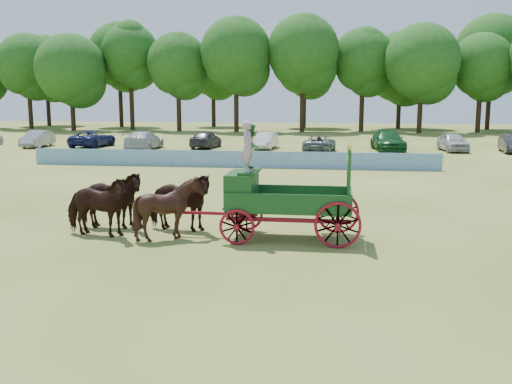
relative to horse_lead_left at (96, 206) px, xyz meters
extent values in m
plane|color=#A79C4B|center=(1.84, 0.32, -0.98)|extent=(160.00, 160.00, 0.00)
imported|color=black|center=(0.00, 0.00, 0.00)|extent=(2.43, 1.30, 1.97)
imported|color=black|center=(0.00, 1.10, 0.00)|extent=(2.40, 1.23, 1.97)
imported|color=black|center=(2.40, 0.00, 0.00)|extent=(2.11, 1.97, 1.97)
imported|color=black|center=(2.40, 1.10, 0.00)|extent=(2.42, 1.27, 1.97)
cube|color=#A81023|center=(4.60, 0.55, -0.38)|extent=(0.12, 2.00, 0.12)
cube|color=#A81023|center=(7.60, 0.55, -0.38)|extent=(0.12, 2.00, 0.12)
cube|color=#A81023|center=(6.10, 0.00, -0.26)|extent=(3.80, 0.10, 0.12)
cube|color=#A81023|center=(6.10, 1.10, -0.26)|extent=(3.80, 0.10, 0.12)
cube|color=#A81023|center=(3.70, 0.55, -0.23)|extent=(2.80, 0.09, 0.09)
cube|color=#174517|center=(6.10, 0.55, 0.02)|extent=(3.80, 1.80, 0.10)
cube|color=#174517|center=(6.10, -0.33, 0.32)|extent=(3.80, 0.06, 0.55)
cube|color=#174517|center=(6.10, 1.43, 0.32)|extent=(3.80, 0.06, 0.55)
cube|color=#174517|center=(7.98, 0.55, 0.32)|extent=(0.06, 1.80, 0.55)
cube|color=#174517|center=(4.60, 0.55, 0.57)|extent=(0.85, 1.70, 1.05)
cube|color=#174517|center=(4.85, 0.55, 1.14)|extent=(0.55, 1.50, 0.08)
cube|color=#174517|center=(4.22, 0.55, 0.37)|extent=(0.10, 1.60, 0.65)
cube|color=#174517|center=(4.40, 0.55, 0.07)|extent=(0.55, 1.60, 0.06)
cube|color=#174517|center=(7.90, -0.25, 0.97)|extent=(0.08, 0.08, 1.80)
cube|color=#174517|center=(7.90, 1.35, 0.97)|extent=(0.08, 0.08, 1.80)
cube|color=#174517|center=(7.90, 0.55, 1.57)|extent=(0.07, 1.75, 0.75)
cube|color=gold|center=(7.90, 0.55, 1.97)|extent=(0.08, 1.80, 0.09)
cube|color=gold|center=(7.86, 0.55, 1.57)|extent=(0.02, 1.30, 0.12)
torus|color=#A81023|center=(4.60, -0.40, -0.43)|extent=(1.09, 0.09, 1.09)
torus|color=#A81023|center=(4.60, 1.50, -0.43)|extent=(1.09, 0.09, 1.09)
torus|color=#A81023|center=(7.60, -0.40, -0.28)|extent=(1.39, 0.09, 1.39)
torus|color=#A81023|center=(7.60, 1.50, -0.28)|extent=(1.39, 0.09, 1.39)
imported|color=#C798AD|center=(4.85, 0.20, 1.95)|extent=(0.37, 0.56, 1.54)
imported|color=#276934|center=(4.85, 0.90, 1.88)|extent=(0.54, 0.69, 1.41)
cube|color=#1E5EA4|center=(0.84, 18.32, -0.46)|extent=(26.00, 0.08, 1.05)
imported|color=gray|center=(-18.69, 30.40, -0.25)|extent=(1.94, 4.55, 1.46)
imported|color=navy|center=(-13.88, 31.20, -0.26)|extent=(2.78, 5.38, 1.45)
imported|color=silver|center=(-8.61, 29.52, -0.21)|extent=(2.21, 5.34, 1.54)
imported|color=#333338|center=(-3.71, 31.47, -0.22)|extent=(2.22, 4.63, 1.53)
imported|color=silver|center=(1.52, 31.48, -0.29)|extent=(1.88, 4.35, 1.39)
imported|color=slate|center=(6.17, 29.33, -0.30)|extent=(2.69, 5.09, 1.37)
imported|color=#144C1E|center=(11.73, 31.50, -0.17)|extent=(2.82, 5.82, 1.63)
imported|color=#B2B2B7|center=(16.92, 31.36, -0.22)|extent=(2.16, 4.59, 1.52)
imported|color=#262628|center=(21.34, 30.83, -0.28)|extent=(1.89, 4.38, 1.40)
cylinder|color=#382314|center=(-34.54, 57.57, 1.41)|extent=(0.60, 0.60, 4.78)
sphere|color=#1C4D14|center=(-34.54, 57.57, 7.83)|extent=(8.32, 8.32, 8.32)
cylinder|color=#382314|center=(-26.48, 53.70, 1.17)|extent=(0.60, 0.60, 4.30)
sphere|color=#1C4D14|center=(-26.48, 53.70, 6.94)|extent=(8.99, 8.99, 8.99)
cylinder|color=#382314|center=(-19.61, 56.83, 1.81)|extent=(0.60, 0.60, 5.58)
sphere|color=#1C4D14|center=(-19.61, 56.83, 9.30)|extent=(7.36, 7.36, 7.36)
cylinder|color=#382314|center=(-12.69, 55.15, 1.37)|extent=(0.60, 0.60, 4.70)
sphere|color=#1C4D14|center=(-12.69, 55.15, 7.67)|extent=(7.72, 7.72, 7.72)
cylinder|color=#382314|center=(-5.09, 54.63, 1.68)|extent=(0.60, 0.60, 5.32)
sphere|color=#1C4D14|center=(-5.09, 54.63, 8.81)|extent=(8.88, 8.88, 8.88)
cylinder|color=#382314|center=(3.17, 55.40, 1.74)|extent=(0.60, 0.60, 5.45)
sphere|color=#1C4D14|center=(3.17, 55.40, 9.06)|extent=(8.91, 8.91, 8.91)
cylinder|color=#382314|center=(10.62, 57.98, 1.50)|extent=(0.60, 0.60, 4.97)
sphere|color=#1C4D14|center=(10.62, 57.98, 8.17)|extent=(7.79, 7.79, 7.79)
cylinder|color=#382314|center=(17.47, 55.08, 1.36)|extent=(0.60, 0.60, 4.68)
sphere|color=#1C4D14|center=(17.47, 55.08, 7.64)|extent=(8.98, 8.98, 8.98)
cylinder|color=#382314|center=(24.91, 57.62, 1.28)|extent=(0.60, 0.60, 4.52)
sphere|color=#1C4D14|center=(24.91, 57.62, 7.35)|extent=(7.60, 7.60, 7.60)
cylinder|color=#382314|center=(-36.16, 65.67, 1.43)|extent=(0.60, 0.60, 4.83)
sphere|color=#1C4D14|center=(-36.16, 65.67, 7.92)|extent=(9.32, 9.32, 9.32)
cylinder|color=#382314|center=(-23.98, 64.12, 1.88)|extent=(0.60, 0.60, 5.73)
sphere|color=#1C4D14|center=(-23.98, 64.12, 9.57)|extent=(8.85, 8.85, 8.85)
cylinder|color=#382314|center=(-10.60, 66.54, 1.34)|extent=(0.60, 0.60, 4.64)
sphere|color=#1C4D14|center=(-10.60, 66.54, 7.56)|extent=(7.72, 7.72, 7.72)
cylinder|color=#382314|center=(2.84, 65.14, 1.47)|extent=(0.60, 0.60, 4.91)
sphere|color=#1C4D14|center=(2.84, 65.14, 8.06)|extent=(8.47, 8.47, 8.47)
cylinder|color=#382314|center=(15.99, 65.08, 1.30)|extent=(0.60, 0.60, 4.56)
sphere|color=#1C4D14|center=(15.99, 65.08, 7.42)|extent=(9.64, 9.64, 9.64)
cylinder|color=#382314|center=(27.67, 64.27, 1.83)|extent=(0.60, 0.60, 5.63)
sphere|color=#1C4D14|center=(27.67, 64.27, 9.40)|extent=(9.74, 9.74, 9.74)
camera|label=1|loc=(7.50, -16.85, 3.44)|focal=40.00mm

